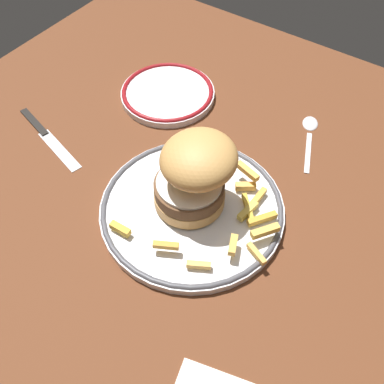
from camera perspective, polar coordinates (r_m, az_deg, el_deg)
ground_plane at (r=67.87cm, az=3.94°, el=-2.93°), size 110.84×91.55×4.00cm
dinner_plate at (r=64.93cm, az=0.00°, el=-2.07°), size 26.45×26.45×1.60cm
burger at (r=60.57cm, az=0.30°, el=2.36°), size 14.37×14.52×11.48cm
fries_pile at (r=62.70cm, az=4.74°, el=-2.58°), size 20.37×19.83×2.67cm
side_plate at (r=82.89cm, az=-3.07°, el=12.34°), size 16.75×16.75×1.60cm
knife at (r=79.90cm, az=-18.12°, el=7.10°), size 17.75×6.24×0.70cm
spoon at (r=79.18cm, az=14.65°, el=7.78°), size 6.66×12.94×0.90cm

